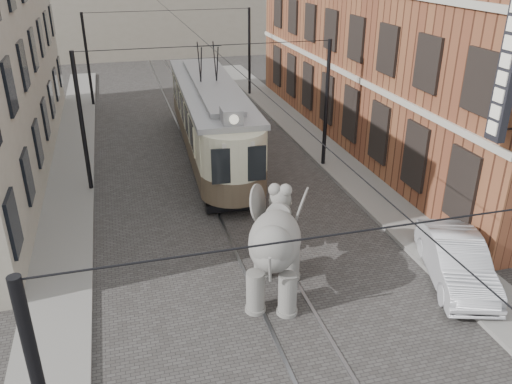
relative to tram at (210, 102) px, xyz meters
name	(u,v)px	position (x,y,z in m)	size (l,w,h in m)	color
ground	(251,241)	(-0.31, -9.09, -2.74)	(120.00, 120.00, 0.00)	#3E3B39
tram_rails	(251,240)	(-0.31, -9.09, -2.73)	(1.54, 80.00, 0.02)	slate
sidewalk_right	(400,218)	(5.69, -9.09, -2.67)	(2.00, 60.00, 0.15)	slate
sidewalk_left	(62,265)	(-6.81, -9.09, -2.67)	(2.00, 60.00, 0.15)	slate
brick_building	(412,25)	(10.69, -0.09, 3.26)	(8.00, 26.00, 12.00)	brown
catenary	(216,121)	(-0.51, -4.09, 0.26)	(11.00, 30.20, 6.00)	black
tram	(210,102)	(0.00, 0.00, 0.00)	(2.85, 13.81, 5.48)	beige
elephant	(275,253)	(-0.44, -12.32, -1.30)	(2.59, 4.71, 2.88)	slate
parked_car	(456,261)	(5.24, -13.20, -2.00)	(1.58, 4.48, 1.48)	#A7A6AB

